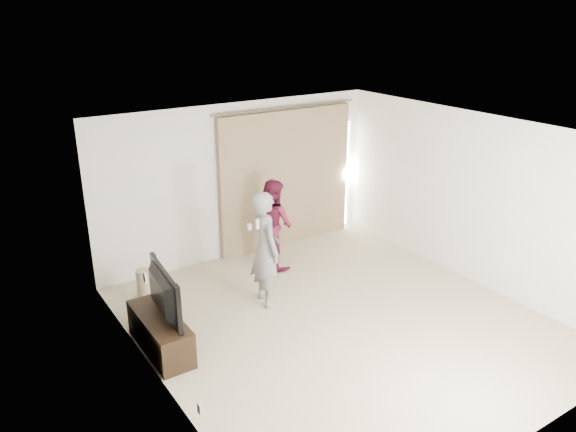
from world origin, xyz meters
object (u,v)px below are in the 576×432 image
object	(u,v)px
person_woman	(273,223)
tv_console	(160,333)
tv	(157,294)
person_man	(265,249)

from	to	relation	value
person_woman	tv_console	bearing A→B (deg)	-152.39
tv_console	tv	world-z (taller)	tv
tv	person_woman	bearing A→B (deg)	-57.00
tv	tv_console	bearing A→B (deg)	0.00
tv_console	person_man	distance (m)	1.85
tv_console	person_man	xyz separation A→B (m)	(1.72, 0.31, 0.61)
tv_console	person_man	bearing A→B (deg)	10.09
tv	person_man	size ratio (longest dim) A/B	0.65
tv	person_man	bearing A→B (deg)	-74.52
person_woman	tv	bearing A→B (deg)	-152.39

